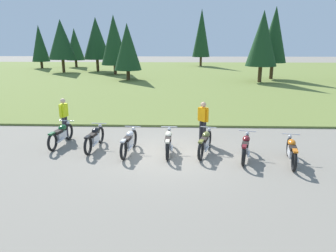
{
  "coord_description": "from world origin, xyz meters",
  "views": [
    {
      "loc": [
        0.42,
        -11.13,
        4.1
      ],
      "look_at": [
        0.0,
        0.6,
        0.9
      ],
      "focal_mm": 34.06,
      "sensor_mm": 36.0,
      "label": 1
    }
  ],
  "objects_px": {
    "motorcycle_silver": "(129,142)",
    "motorcycle_cream": "(168,142)",
    "motorcycle_orange": "(292,151)",
    "rider_with_back_turned": "(203,119)",
    "rider_in_hivis_vest": "(64,115)",
    "motorcycle_olive": "(205,142)",
    "motorcycle_black": "(95,138)",
    "motorcycle_maroon": "(246,147)",
    "motorcycle_british_green": "(61,135)"
  },
  "relations": [
    {
      "from": "motorcycle_silver",
      "to": "motorcycle_cream",
      "type": "xyz_separation_m",
      "value": [
        1.47,
        0.01,
        0.0
      ]
    },
    {
      "from": "motorcycle_orange",
      "to": "rider_with_back_turned",
      "type": "distance_m",
      "value": 3.7
    },
    {
      "from": "motorcycle_silver",
      "to": "rider_in_hivis_vest",
      "type": "height_order",
      "value": "rider_in_hivis_vest"
    },
    {
      "from": "motorcycle_olive",
      "to": "rider_with_back_turned",
      "type": "relative_size",
      "value": 1.22
    },
    {
      "from": "motorcycle_olive",
      "to": "motorcycle_orange",
      "type": "bearing_deg",
      "value": -16.39
    },
    {
      "from": "motorcycle_black",
      "to": "motorcycle_maroon",
      "type": "distance_m",
      "value": 5.67
    },
    {
      "from": "rider_with_back_turned",
      "to": "motorcycle_cream",
      "type": "bearing_deg",
      "value": -133.05
    },
    {
      "from": "motorcycle_silver",
      "to": "rider_in_hivis_vest",
      "type": "relative_size",
      "value": 1.26
    },
    {
      "from": "motorcycle_british_green",
      "to": "rider_with_back_turned",
      "type": "height_order",
      "value": "rider_with_back_turned"
    },
    {
      "from": "motorcycle_olive",
      "to": "motorcycle_cream",
      "type": "bearing_deg",
      "value": -179.54
    },
    {
      "from": "motorcycle_silver",
      "to": "motorcycle_olive",
      "type": "distance_m",
      "value": 2.82
    },
    {
      "from": "motorcycle_silver",
      "to": "motorcycle_olive",
      "type": "xyz_separation_m",
      "value": [
        2.82,
        0.02,
        0.0
      ]
    },
    {
      "from": "motorcycle_british_green",
      "to": "rider_in_hivis_vest",
      "type": "distance_m",
      "value": 1.35
    },
    {
      "from": "rider_in_hivis_vest",
      "to": "motorcycle_british_green",
      "type": "bearing_deg",
      "value": -77.64
    },
    {
      "from": "motorcycle_olive",
      "to": "motorcycle_maroon",
      "type": "distance_m",
      "value": 1.47
    },
    {
      "from": "motorcycle_orange",
      "to": "motorcycle_cream",
      "type": "bearing_deg",
      "value": 168.83
    },
    {
      "from": "motorcycle_cream",
      "to": "rider_with_back_turned",
      "type": "height_order",
      "value": "rider_with_back_turned"
    },
    {
      "from": "motorcycle_black",
      "to": "motorcycle_silver",
      "type": "relative_size",
      "value": 1.0
    },
    {
      "from": "motorcycle_orange",
      "to": "rider_with_back_turned",
      "type": "xyz_separation_m",
      "value": [
        -2.86,
        2.29,
        0.51
      ]
    },
    {
      "from": "motorcycle_british_green",
      "to": "rider_in_hivis_vest",
      "type": "bearing_deg",
      "value": 102.36
    },
    {
      "from": "motorcycle_cream",
      "to": "motorcycle_maroon",
      "type": "height_order",
      "value": "same"
    },
    {
      "from": "rider_with_back_turned",
      "to": "motorcycle_black",
      "type": "bearing_deg",
      "value": -166.07
    },
    {
      "from": "motorcycle_black",
      "to": "motorcycle_olive",
      "type": "distance_m",
      "value": 4.23
    },
    {
      "from": "motorcycle_black",
      "to": "rider_in_hivis_vest",
      "type": "height_order",
      "value": "rider_in_hivis_vest"
    },
    {
      "from": "motorcycle_orange",
      "to": "motorcycle_olive",
      "type": "bearing_deg",
      "value": 163.61
    },
    {
      "from": "rider_in_hivis_vest",
      "to": "motorcycle_silver",
      "type": "bearing_deg",
      "value": -32.96
    },
    {
      "from": "rider_in_hivis_vest",
      "to": "motorcycle_olive",
      "type": "bearing_deg",
      "value": -18.65
    },
    {
      "from": "motorcycle_black",
      "to": "motorcycle_cream",
      "type": "relative_size",
      "value": 1.0
    },
    {
      "from": "motorcycle_black",
      "to": "motorcycle_orange",
      "type": "relative_size",
      "value": 1.01
    },
    {
      "from": "motorcycle_black",
      "to": "motorcycle_orange",
      "type": "bearing_deg",
      "value": -9.95
    },
    {
      "from": "motorcycle_black",
      "to": "motorcycle_silver",
      "type": "bearing_deg",
      "value": -16.58
    },
    {
      "from": "motorcycle_orange",
      "to": "rider_in_hivis_vest",
      "type": "bearing_deg",
      "value": 162.08
    },
    {
      "from": "rider_with_back_turned",
      "to": "rider_in_hivis_vest",
      "type": "distance_m",
      "value": 5.97
    },
    {
      "from": "motorcycle_silver",
      "to": "rider_with_back_turned",
      "type": "relative_size",
      "value": 1.26
    },
    {
      "from": "motorcycle_british_green",
      "to": "rider_in_hivis_vest",
      "type": "xyz_separation_m",
      "value": [
        -0.27,
        1.22,
        0.51
      ]
    },
    {
      "from": "motorcycle_black",
      "to": "motorcycle_silver",
      "type": "distance_m",
      "value": 1.46
    },
    {
      "from": "motorcycle_cream",
      "to": "motorcycle_silver",
      "type": "bearing_deg",
      "value": -179.75
    },
    {
      "from": "motorcycle_silver",
      "to": "motorcycle_cream",
      "type": "relative_size",
      "value": 1.0
    },
    {
      "from": "motorcycle_british_green",
      "to": "motorcycle_maroon",
      "type": "height_order",
      "value": "same"
    },
    {
      "from": "motorcycle_silver",
      "to": "motorcycle_orange",
      "type": "relative_size",
      "value": 1.01
    },
    {
      "from": "motorcycle_orange",
      "to": "motorcycle_maroon",
      "type": "bearing_deg",
      "value": 166.24
    },
    {
      "from": "motorcycle_british_green",
      "to": "motorcycle_maroon",
      "type": "bearing_deg",
      "value": -10.14
    },
    {
      "from": "rider_in_hivis_vest",
      "to": "motorcycle_orange",
      "type": "bearing_deg",
      "value": -17.92
    },
    {
      "from": "motorcycle_maroon",
      "to": "motorcycle_orange",
      "type": "bearing_deg",
      "value": -13.76
    },
    {
      "from": "motorcycle_silver",
      "to": "motorcycle_orange",
      "type": "height_order",
      "value": "same"
    },
    {
      "from": "rider_with_back_turned",
      "to": "motorcycle_british_green",
      "type": "bearing_deg",
      "value": -173.29
    },
    {
      "from": "motorcycle_cream",
      "to": "motorcycle_orange",
      "type": "height_order",
      "value": "same"
    },
    {
      "from": "motorcycle_silver",
      "to": "motorcycle_orange",
      "type": "xyz_separation_m",
      "value": [
        5.69,
        -0.83,
        0.0
      ]
    },
    {
      "from": "motorcycle_olive",
      "to": "rider_with_back_turned",
      "type": "distance_m",
      "value": 1.53
    },
    {
      "from": "motorcycle_black",
      "to": "rider_with_back_turned",
      "type": "relative_size",
      "value": 1.26
    }
  ]
}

